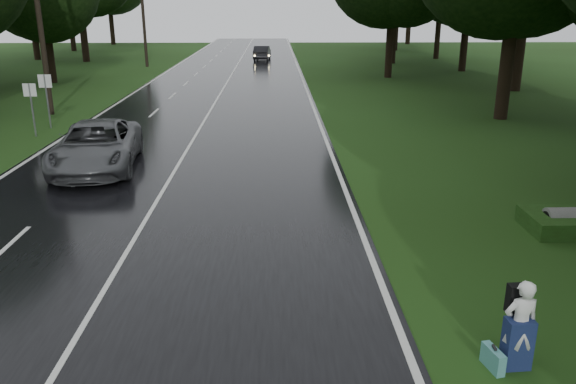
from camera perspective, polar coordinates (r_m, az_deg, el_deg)
ground at (r=12.89m, az=-17.46°, el=-8.78°), size 160.00×160.00×0.00m
road at (r=31.72m, az=-7.89°, el=7.84°), size 12.00×140.00×0.04m
lane_center at (r=31.72m, az=-7.89°, el=7.89°), size 0.12×140.00×0.01m
grey_car at (r=21.53m, az=-18.60°, el=4.39°), size 3.41×6.19×1.64m
far_car at (r=62.03m, az=-2.60°, el=13.73°), size 1.85×4.51×1.45m
hitchhiker at (r=10.15m, az=22.12°, el=-12.43°), size 0.60×0.55×1.57m
suitcase at (r=10.24m, az=19.80°, el=-15.42°), size 0.25×0.54×0.37m
culvert at (r=16.80m, az=26.16°, el=-3.44°), size 1.25×0.62×0.62m
utility_pole_mid at (r=33.67m, az=-22.54°, el=7.20°), size 1.80×0.28×10.38m
utility_pole_far at (r=57.08m, az=-13.90°, el=12.07°), size 1.80×0.28×9.03m
road_sign_a at (r=28.22m, az=-23.87°, el=5.11°), size 0.57×0.10×2.37m
road_sign_b at (r=29.86m, az=-22.61°, el=5.93°), size 0.61×0.10×2.54m
tree_left_e at (r=47.49m, az=-22.36°, el=10.08°), size 7.42×7.42×11.59m
tree_left_f at (r=64.02m, az=-19.48°, el=12.19°), size 10.57×10.57×16.51m
tree_right_d at (r=31.87m, az=20.44°, el=6.88°), size 9.67×9.67×15.11m
tree_right_e at (r=47.96m, az=9.94°, el=11.23°), size 9.40×9.40×14.68m
tree_right_f at (r=59.69m, az=10.32°, el=12.55°), size 10.65×10.65×16.63m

